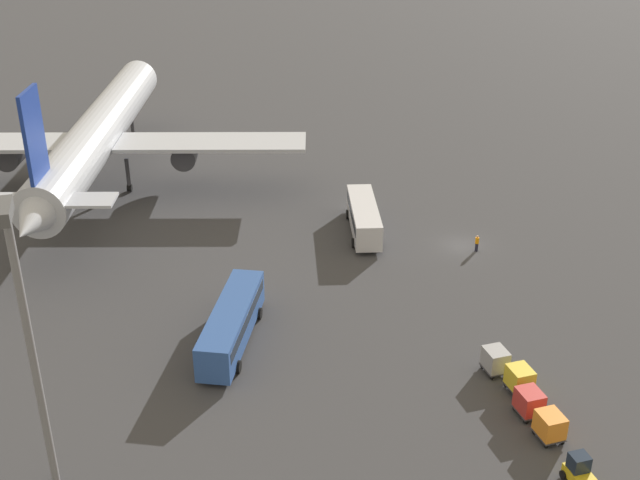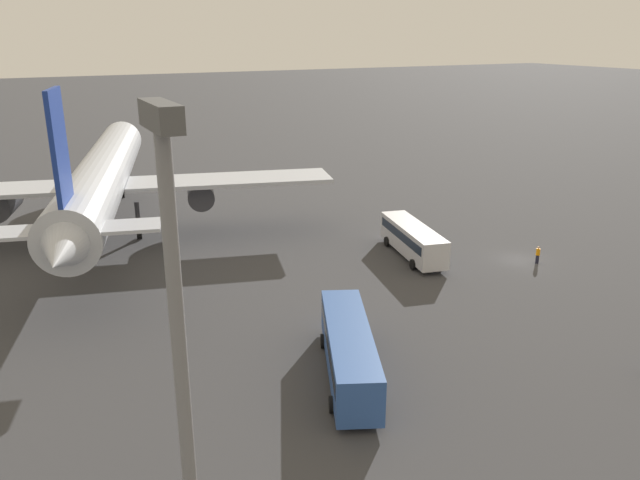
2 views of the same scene
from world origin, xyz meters
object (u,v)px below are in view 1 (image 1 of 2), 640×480
airplane (98,134)px  cargo_cart_yellow (520,378)px  cargo_cart_red (529,402)px  shuttle_bus_far (232,322)px  shuttle_bus_near (364,216)px  cargo_cart_grey (495,360)px  cargo_cart_orange (550,425)px  worker_person (477,243)px  baggage_tug (580,472)px

airplane → cargo_cart_yellow: bearing=-135.1°
cargo_cart_red → shuttle_bus_far: bearing=51.6°
shuttle_bus_near → cargo_cart_grey: shuttle_bus_near is taller
cargo_cart_orange → cargo_cart_red: 2.69m
worker_person → cargo_cart_grey: bearing=158.4°
shuttle_bus_near → baggage_tug: 39.10m
airplane → shuttle_bus_far: size_ratio=4.31×
baggage_tug → worker_person: baggage_tug is taller
shuttle_bus_near → cargo_cart_grey: size_ratio=5.64×
shuttle_bus_near → shuttle_bus_far: 24.03m
airplane → baggage_tug: bearing=-140.0°
shuttle_bus_far → cargo_cart_grey: shuttle_bus_far is taller
cargo_cart_red → cargo_cart_yellow: bearing=-14.1°
cargo_cart_grey → cargo_cart_yellow: bearing=-166.6°
shuttle_bus_near → baggage_tug: (-39.06, -1.65, -0.94)m
cargo_cart_orange → cargo_cart_red: (2.69, 0.10, 0.00)m
baggage_tug → cargo_cart_yellow: (9.77, -0.92, 0.25)m
cargo_cart_yellow → cargo_cart_grey: bearing=13.4°
shuttle_bus_near → worker_person: (-7.21, -9.60, -1.01)m
baggage_tug → cargo_cart_grey: size_ratio=1.18×
cargo_cart_orange → cargo_cart_red: same height
airplane → cargo_cart_red: (-52.35, -27.86, -5.40)m
shuttle_bus_near → worker_person: bearing=-114.5°
airplane → shuttle_bus_near: (-20.37, -25.96, -4.71)m
worker_person → cargo_cart_yellow: bearing=162.3°
airplane → cargo_cart_grey: 54.89m
cargo_cart_orange → shuttle_bus_far: bearing=47.1°
shuttle_bus_far → shuttle_bus_near: bearing=-21.3°
airplane → baggage_tug: size_ratio=22.83×
shuttle_bus_far → baggage_tug: (-21.99, -18.56, -1.06)m
shuttle_bus_far → cargo_cart_grey: 21.13m
shuttle_bus_far → baggage_tug: 28.79m
worker_person → cargo_cart_grey: cargo_cart_grey is taller
shuttle_bus_near → cargo_cart_orange: 34.73m
airplane → cargo_cart_orange: (-55.04, -27.95, -5.40)m
airplane → worker_person: bearing=-112.8°
shuttle_bus_near → cargo_cart_orange: (-34.67, -1.99, -0.69)m
cargo_cart_red → baggage_tug: bearing=178.0°
airplane → baggage_tug: 65.77m
baggage_tug → cargo_cart_orange: baggage_tug is taller
shuttle_bus_near → cargo_cart_grey: 26.67m
shuttle_bus_near → worker_person: 12.05m
baggage_tug → cargo_cart_grey: baggage_tug is taller
shuttle_bus_near → cargo_cart_red: bearing=-164.2°
shuttle_bus_near → shuttle_bus_far: shuttle_bus_far is taller
shuttle_bus_near → cargo_cart_grey: bearing=-163.4°
worker_person → cargo_cart_yellow: cargo_cart_yellow is taller
baggage_tug → shuttle_bus_near: bearing=1.4°
baggage_tug → cargo_cart_orange: bearing=-5.5°
shuttle_bus_near → cargo_cart_yellow: bearing=-162.6°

